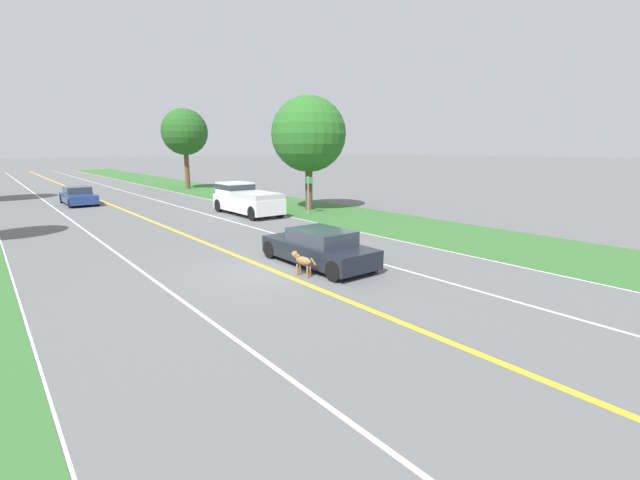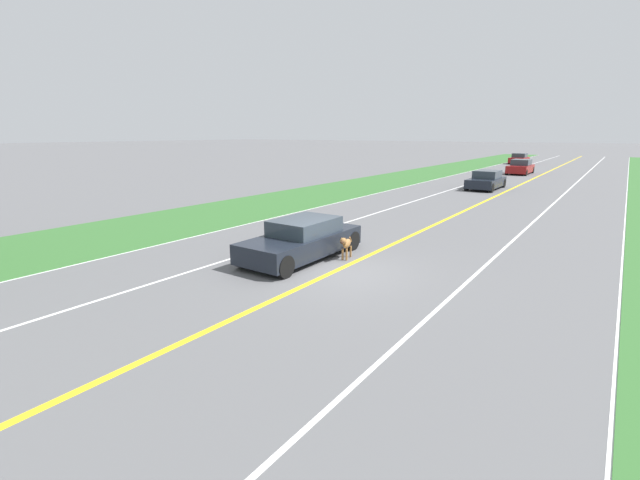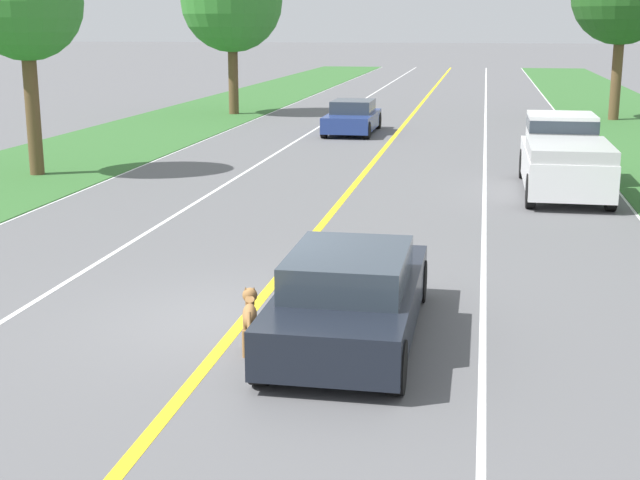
% 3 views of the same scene
% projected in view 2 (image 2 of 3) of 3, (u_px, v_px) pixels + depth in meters
% --- Properties ---
extents(ground_plane, '(400.00, 400.00, 0.00)m').
position_uv_depth(ground_plane, '(337.00, 270.00, 12.77)').
color(ground_plane, '#5B5B5E').
extents(centre_divider_line, '(0.18, 160.00, 0.01)m').
position_uv_depth(centre_divider_line, '(337.00, 270.00, 12.77)').
color(centre_divider_line, yellow).
rests_on(centre_divider_line, ground).
extents(lane_edge_line_right, '(0.14, 160.00, 0.01)m').
position_uv_depth(lane_edge_line_right, '(187.00, 238.00, 16.69)').
color(lane_edge_line_right, white).
rests_on(lane_edge_line_right, ground).
extents(lane_edge_line_left, '(0.14, 160.00, 0.01)m').
position_uv_depth(lane_edge_line_left, '(620.00, 331.00, 8.84)').
color(lane_edge_line_left, white).
rests_on(lane_edge_line_left, ground).
extents(lane_dash_same_dir, '(0.10, 160.00, 0.01)m').
position_uv_depth(lane_dash_same_dir, '(252.00, 252.00, 14.73)').
color(lane_dash_same_dir, white).
rests_on(lane_dash_same_dir, ground).
extents(lane_dash_oncoming, '(0.10, 160.00, 0.01)m').
position_uv_depth(lane_dash_oncoming, '(453.00, 295.00, 10.80)').
color(lane_dash_oncoming, white).
rests_on(lane_dash_oncoming, ground).
extents(grass_verge_right, '(6.00, 160.00, 0.03)m').
position_uv_depth(grass_verge_right, '(142.00, 228.00, 18.36)').
color(grass_verge_right, '#33662D').
rests_on(grass_verge_right, ground).
extents(ego_car, '(1.87, 4.55, 1.29)m').
position_uv_depth(ego_car, '(302.00, 240.00, 13.93)').
color(ego_car, black).
rests_on(ego_car, ground).
extents(dog, '(0.38, 1.06, 0.80)m').
position_uv_depth(dog, '(346.00, 244.00, 13.79)').
color(dog, olive).
rests_on(dog, ground).
extents(car_trailing_near, '(1.91, 4.35, 1.34)m').
position_uv_depth(car_trailing_near, '(486.00, 180.00, 31.25)').
color(car_trailing_near, black).
rests_on(car_trailing_near, ground).
extents(car_trailing_mid, '(1.93, 4.42, 1.44)m').
position_uv_depth(car_trailing_mid, '(520.00, 167.00, 42.78)').
color(car_trailing_mid, maroon).
rests_on(car_trailing_mid, ground).
extents(car_trailing_far, '(1.93, 4.28, 1.38)m').
position_uv_depth(car_trailing_far, '(519.00, 159.00, 57.11)').
color(car_trailing_far, maroon).
rests_on(car_trailing_far, ground).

